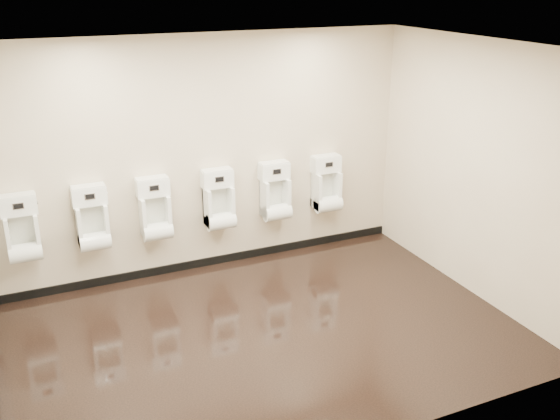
{
  "coord_description": "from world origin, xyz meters",
  "views": [
    {
      "loc": [
        -2.07,
        -5.01,
        3.41
      ],
      "look_at": [
        0.41,
        0.55,
        1.08
      ],
      "focal_mm": 40.0,
      "sensor_mm": 36.0,
      "label": 1
    }
  ],
  "objects_px": {
    "urinal_1": "(92,223)",
    "urinal_3": "(219,204)",
    "urinal_4": "(275,195)",
    "urinal_5": "(327,188)",
    "urinal_0": "(23,233)",
    "urinal_2": "(155,213)"
  },
  "relations": [
    {
      "from": "urinal_1",
      "to": "urinal_3",
      "type": "distance_m",
      "value": 1.47
    },
    {
      "from": "urinal_4",
      "to": "urinal_5",
      "type": "relative_size",
      "value": 1.0
    },
    {
      "from": "urinal_5",
      "to": "urinal_0",
      "type": "bearing_deg",
      "value": 180.0
    },
    {
      "from": "urinal_3",
      "to": "urinal_0",
      "type": "bearing_deg",
      "value": 180.0
    },
    {
      "from": "urinal_0",
      "to": "urinal_4",
      "type": "distance_m",
      "value": 2.91
    },
    {
      "from": "urinal_0",
      "to": "urinal_4",
      "type": "height_order",
      "value": "same"
    },
    {
      "from": "urinal_2",
      "to": "urinal_0",
      "type": "bearing_deg",
      "value": 180.0
    },
    {
      "from": "urinal_1",
      "to": "urinal_4",
      "type": "bearing_deg",
      "value": 0.0
    },
    {
      "from": "urinal_0",
      "to": "urinal_4",
      "type": "xyz_separation_m",
      "value": [
        2.91,
        0.0,
        0.0
      ]
    },
    {
      "from": "urinal_0",
      "to": "urinal_3",
      "type": "bearing_deg",
      "value": 0.0
    },
    {
      "from": "urinal_0",
      "to": "urinal_5",
      "type": "relative_size",
      "value": 1.0
    },
    {
      "from": "urinal_0",
      "to": "urinal_1",
      "type": "height_order",
      "value": "same"
    },
    {
      "from": "urinal_0",
      "to": "urinal_3",
      "type": "relative_size",
      "value": 1.0
    },
    {
      "from": "urinal_0",
      "to": "urinal_3",
      "type": "distance_m",
      "value": 2.18
    },
    {
      "from": "urinal_1",
      "to": "urinal_3",
      "type": "height_order",
      "value": "same"
    },
    {
      "from": "urinal_0",
      "to": "urinal_4",
      "type": "relative_size",
      "value": 1.0
    },
    {
      "from": "urinal_1",
      "to": "urinal_2",
      "type": "relative_size",
      "value": 1.0
    },
    {
      "from": "urinal_5",
      "to": "urinal_3",
      "type": "bearing_deg",
      "value": 180.0
    },
    {
      "from": "urinal_2",
      "to": "urinal_5",
      "type": "relative_size",
      "value": 1.0
    },
    {
      "from": "urinal_2",
      "to": "urinal_3",
      "type": "relative_size",
      "value": 1.0
    },
    {
      "from": "urinal_2",
      "to": "urinal_4",
      "type": "relative_size",
      "value": 1.0
    },
    {
      "from": "urinal_3",
      "to": "urinal_2",
      "type": "bearing_deg",
      "value": 180.0
    }
  ]
}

